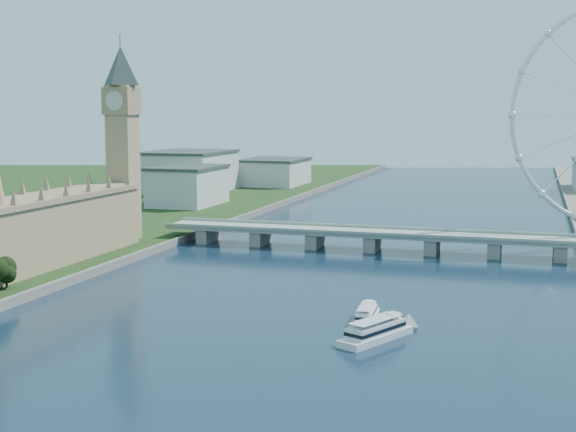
% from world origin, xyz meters
% --- Properties ---
extents(big_ben, '(20.02, 20.02, 110.00)m').
position_xyz_m(big_ben, '(-128.00, 278.00, 66.57)').
color(big_ben, tan).
rests_on(big_ben, ground).
extents(westminster_bridge, '(220.00, 22.00, 9.50)m').
position_xyz_m(westminster_bridge, '(0.00, 300.00, 6.63)').
color(westminster_bridge, gray).
rests_on(westminster_bridge, ground).
extents(city_skyline, '(505.00, 280.00, 32.00)m').
position_xyz_m(city_skyline, '(39.22, 560.08, 16.96)').
color(city_skyline, beige).
rests_on(city_skyline, ground).
extents(tour_boat_near, '(7.90, 25.60, 5.54)m').
position_xyz_m(tour_boat_near, '(24.79, 162.99, 0.00)').
color(tour_boat_near, white).
rests_on(tour_boat_near, ground).
extents(tour_boat_far, '(21.37, 32.56, 7.13)m').
position_xyz_m(tour_boat_far, '(32.12, 141.20, 0.00)').
color(tour_boat_far, silver).
rests_on(tour_boat_far, ground).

